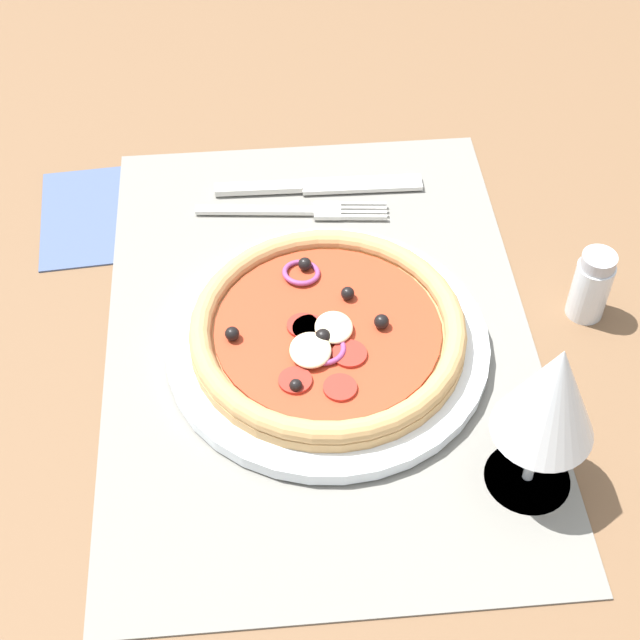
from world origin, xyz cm
name	(u,v)px	position (x,y,z in cm)	size (l,w,h in cm)	color
ground_plane	(319,345)	(0.00, 0.00, -1.20)	(190.00, 140.00, 2.40)	brown
placemat	(319,334)	(0.00, 0.00, 0.20)	(50.56, 35.50, 0.40)	slate
plate	(328,343)	(1.73, 0.52, 0.99)	(26.49, 26.49, 1.18)	white
pizza	(327,330)	(1.76, 0.50, 2.67)	(22.45, 22.45, 2.59)	tan
fork	(302,211)	(-15.13, -0.30, 0.62)	(3.24, 18.06, 0.44)	silver
knife	(321,186)	(-18.48, 1.76, 0.65)	(2.27, 20.03, 0.62)	silver
wine_glass	(551,396)	(15.38, 14.13, 10.24)	(7.20, 7.20, 14.90)	silver
napkin	(107,213)	(-16.83, -18.71, 0.18)	(13.67, 12.30, 0.36)	#425175
pepper_shaker	(591,286)	(-0.76, 22.88, 3.25)	(3.20, 3.20, 6.70)	silver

